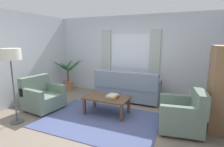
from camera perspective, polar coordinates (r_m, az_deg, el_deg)
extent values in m
plane|color=gray|center=(4.20, -4.12, -14.92)|extent=(6.24, 6.24, 0.00)
cube|color=silver|center=(5.90, 5.91, 5.76)|extent=(5.32, 0.12, 2.60)
cube|color=silver|center=(5.57, -29.49, 4.08)|extent=(0.12, 4.40, 2.60)
cube|color=white|center=(5.83, 5.75, 7.18)|extent=(1.30, 0.01, 1.10)
cube|color=#B2BCB2|center=(6.10, -1.84, 7.40)|extent=(0.32, 0.06, 1.40)
cube|color=#B2BCB2|center=(5.60, 13.83, 6.77)|extent=(0.32, 0.06, 1.40)
cube|color=#4C5684|center=(4.20, -4.13, -14.85)|extent=(2.67, 1.87, 0.01)
cube|color=gray|center=(5.45, 5.27, -5.93)|extent=(1.90, 0.80, 0.38)
cube|color=gray|center=(5.05, 4.22, -2.24)|extent=(1.90, 0.20, 0.48)
cube|color=gray|center=(5.18, 14.54, -3.60)|extent=(0.16, 0.80, 0.24)
cube|color=gray|center=(5.69, -3.03, -1.94)|extent=(0.16, 0.80, 0.24)
cylinder|color=brown|center=(5.61, 14.56, -8.10)|extent=(0.06, 0.06, 0.06)
cylinder|color=brown|center=(6.08, -1.55, -6.25)|extent=(0.06, 0.06, 0.06)
cylinder|color=brown|center=(5.06, 13.47, -10.21)|extent=(0.06, 0.06, 0.06)
cylinder|color=brown|center=(5.57, -4.17, -7.92)|extent=(0.06, 0.06, 0.06)
cube|color=slate|center=(5.01, -21.18, -8.32)|extent=(0.89, 0.93, 0.36)
cube|color=slate|center=(5.15, -23.82, -3.24)|extent=(0.27, 0.85, 0.46)
cube|color=slate|center=(4.72, -24.82, -6.08)|extent=(0.81, 0.21, 0.22)
cube|color=slate|center=(5.15, -18.30, -4.24)|extent=(0.81, 0.21, 0.22)
cylinder|color=brown|center=(4.65, -21.76, -12.64)|extent=(0.05, 0.05, 0.06)
cylinder|color=brown|center=(5.06, -15.66, -10.30)|extent=(0.05, 0.05, 0.06)
cylinder|color=brown|center=(5.14, -26.29, -10.73)|extent=(0.05, 0.05, 0.06)
cylinder|color=brown|center=(5.51, -20.40, -8.81)|extent=(0.05, 0.05, 0.06)
cube|color=slate|center=(3.94, 21.10, -13.62)|extent=(0.91, 0.95, 0.36)
cube|color=slate|center=(3.85, 26.45, -8.10)|extent=(0.30, 0.86, 0.46)
cube|color=slate|center=(4.17, 20.87, -7.96)|extent=(0.81, 0.24, 0.22)
cube|color=slate|center=(3.50, 22.04, -11.71)|extent=(0.81, 0.24, 0.22)
cylinder|color=brown|center=(4.31, 16.08, -14.17)|extent=(0.05, 0.05, 0.06)
cylinder|color=brown|center=(3.71, 16.24, -18.59)|extent=(0.05, 0.05, 0.06)
cylinder|color=brown|center=(4.38, 24.73, -14.37)|extent=(0.05, 0.05, 0.06)
cylinder|color=brown|center=(3.79, 26.49, -18.68)|extent=(0.05, 0.05, 0.06)
cube|color=brown|center=(4.37, -1.74, -7.88)|extent=(1.10, 0.64, 0.04)
cube|color=brown|center=(4.46, -8.99, -10.65)|extent=(0.06, 0.06, 0.40)
cube|color=brown|center=(4.05, 3.13, -12.81)|extent=(0.06, 0.06, 0.40)
cube|color=brown|center=(4.87, -5.69, -8.64)|extent=(0.06, 0.06, 0.40)
cube|color=brown|center=(4.51, 5.46, -10.31)|extent=(0.06, 0.06, 0.40)
cube|color=#5B8E93|center=(4.31, -0.01, -7.67)|extent=(0.27, 0.32, 0.03)
cube|color=orange|center=(4.30, 0.18, -7.35)|extent=(0.27, 0.33, 0.02)
cube|color=beige|center=(4.31, 0.07, -7.00)|extent=(0.24, 0.30, 0.02)
cylinder|color=#9E6B4C|center=(6.64, -13.94, -3.86)|extent=(0.34, 0.34, 0.34)
cylinder|color=brown|center=(6.56, -14.09, -0.78)|extent=(0.07, 0.07, 0.39)
cone|color=#2D6638|center=(6.31, -11.69, 2.84)|extent=(0.62, 0.16, 0.46)
cone|color=#2D6638|center=(6.61, -11.89, 2.98)|extent=(0.30, 0.51, 0.47)
cone|color=#2D6638|center=(6.79, -13.65, 3.22)|extent=(0.27, 0.60, 0.40)
cone|color=#2D6638|center=(6.69, -15.47, 2.57)|extent=(0.49, 0.26, 0.29)
cone|color=#2D6638|center=(6.57, -16.97, 2.82)|extent=(0.57, 0.34, 0.45)
cone|color=#2D6638|center=(6.24, -16.22, 2.50)|extent=(0.12, 0.64, 0.37)
cone|color=#2D6638|center=(6.26, -14.62, 2.03)|extent=(0.26, 0.43, 0.39)
cube|color=olive|center=(3.82, 31.93, -5.65)|extent=(0.30, 0.04, 1.70)
cube|color=olive|center=(4.68, 30.39, -2.67)|extent=(0.30, 0.04, 1.70)
cube|color=olive|center=(4.23, 29.20, -3.88)|extent=(0.02, 0.90, 1.70)
cube|color=olive|center=(4.52, 29.99, -14.37)|extent=(0.30, 0.86, 0.02)
cube|color=olive|center=(4.36, 30.54, -9.29)|extent=(0.30, 0.86, 0.02)
cube|color=olive|center=(4.25, 31.09, -3.88)|extent=(0.30, 0.86, 0.02)
cube|color=olive|center=(4.17, 31.67, 1.79)|extent=(0.30, 0.86, 0.02)
cube|color=olive|center=(4.13, 32.27, 7.61)|extent=(0.30, 0.86, 0.02)
cube|color=#387F4C|center=(3.98, 31.35, -9.07)|extent=(0.25, 0.06, 0.26)
cube|color=#B23833|center=(4.05, 31.20, -8.81)|extent=(0.26, 0.05, 0.25)
cube|color=beige|center=(4.11, 31.08, -8.66)|extent=(0.25, 0.05, 0.23)
cube|color=gold|center=(4.16, 31.00, -8.17)|extent=(0.23, 0.05, 0.27)
cube|color=orange|center=(4.24, 30.83, -8.40)|extent=(0.27, 0.06, 0.19)
cylinder|color=#4C4C51|center=(4.62, -28.42, -13.58)|extent=(0.28, 0.28, 0.03)
cylinder|color=#4C4C51|center=(4.39, -29.27, -5.12)|extent=(0.03, 0.03, 1.38)
cylinder|color=silver|center=(4.26, -30.29, 5.46)|extent=(0.44, 0.44, 0.24)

